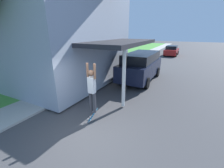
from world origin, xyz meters
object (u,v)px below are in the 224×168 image
(suv_parked, at_px, (141,66))
(car_down_street, at_px, (172,51))
(skateboard, at_px, (93,115))
(lawn_tree_far, at_px, (99,13))
(skateboarder, at_px, (92,88))

(suv_parked, relative_size, car_down_street, 1.15)
(car_down_street, distance_m, skateboard, 20.66)
(lawn_tree_far, distance_m, skateboard, 11.45)
(lawn_tree_far, distance_m, car_down_street, 13.77)
(lawn_tree_far, xyz_separation_m, skateboarder, (5.33, -8.99, -3.70))
(lawn_tree_far, height_order, car_down_street, lawn_tree_far)
(car_down_street, bearing_deg, skateboarder, -90.90)
(skateboarder, bearing_deg, skateboard, 132.52)
(suv_parked, bearing_deg, skateboarder, -89.64)
(skateboard, bearing_deg, suv_parked, 89.62)
(lawn_tree_far, bearing_deg, skateboarder, -59.36)
(suv_parked, height_order, skateboarder, skateboarder)
(suv_parked, bearing_deg, car_down_street, 88.56)
(suv_parked, bearing_deg, skateboard, -90.38)
(lawn_tree_far, distance_m, skateboarder, 11.09)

